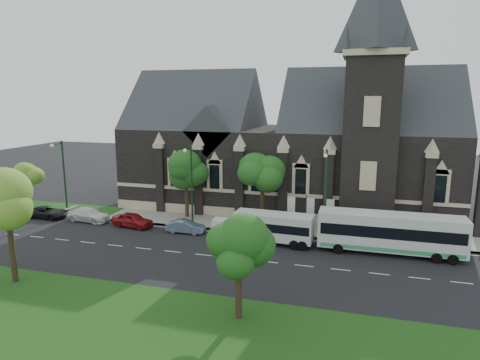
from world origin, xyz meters
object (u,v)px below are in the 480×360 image
(tree_park_east, at_px, (242,249))
(tree_walk_far, at_px, (28,171))
(car_far_grey, at_px, (14,209))
(street_lamp_far, at_px, (63,174))
(banner_flag_right, at_px, (328,212))
(street_lamp_mid, at_px, (191,182))
(box_trailer, at_px, (223,225))
(tree_walk_left, at_px, (188,169))
(street_lamp_near, at_px, (325,189))
(shuttle_bus, at_px, (274,226))
(tour_coach, at_px, (390,232))
(car_far_red, at_px, (133,220))
(car_far_black, at_px, (48,212))
(car_far_white, at_px, (89,215))
(tree_walk_right, at_px, (265,173))
(sedan, at_px, (186,226))
(banner_flag_left, at_px, (290,209))
(banner_flag_center, at_px, (309,210))
(tree_park_near, at_px, (11,200))

(tree_park_east, relative_size, tree_walk_far, 1.00)
(car_far_grey, bearing_deg, tree_park_east, -119.54)
(street_lamp_far, relative_size, banner_flag_right, 2.25)
(street_lamp_mid, xyz_separation_m, box_trailer, (3.82, -0.92, -4.23))
(tree_walk_left, height_order, tree_walk_far, tree_walk_left)
(street_lamp_near, distance_m, shuttle_bus, 6.14)
(tree_walk_left, height_order, banner_flag_right, tree_walk_left)
(street_lamp_near, height_order, tour_coach, street_lamp_near)
(car_far_red, bearing_deg, banner_flag_right, -72.98)
(tree_walk_far, distance_m, car_far_grey, 5.73)
(street_lamp_mid, distance_m, box_trailer, 5.78)
(tree_park_east, height_order, car_far_black, tree_park_east)
(car_far_white, bearing_deg, street_lamp_mid, -80.77)
(tree_walk_right, relative_size, banner_flag_right, 1.95)
(street_lamp_mid, distance_m, car_far_white, 13.07)
(street_lamp_near, xyz_separation_m, shuttle_bus, (-4.57, -2.26, -3.42))
(street_lamp_far, height_order, sedan, street_lamp_far)
(street_lamp_mid, distance_m, street_lamp_far, 16.00)
(car_far_black, bearing_deg, car_far_red, -91.27)
(car_far_red, bearing_deg, car_far_white, 92.37)
(shuttle_bus, distance_m, box_trailer, 5.82)
(tree_walk_far, height_order, car_far_white, tree_walk_far)
(tree_walk_far, xyz_separation_m, car_far_red, (17.48, -4.54, -3.83))
(banner_flag_left, bearing_deg, sedan, -160.73)
(shuttle_bus, bearing_deg, banner_flag_left, 81.45)
(banner_flag_left, bearing_deg, tree_park_east, -90.35)
(tree_walk_right, bearing_deg, shuttle_bus, -69.32)
(street_lamp_mid, relative_size, banner_flag_center, 2.25)
(street_lamp_far, distance_m, banner_flag_left, 26.50)
(tree_walk_far, distance_m, box_trailer, 28.18)
(box_trailer, bearing_deg, car_far_grey, 176.72)
(banner_flag_center, height_order, car_far_white, banner_flag_center)
(tree_walk_right, relative_size, tour_coach, 0.62)
(tree_park_near, xyz_separation_m, banner_flag_right, (22.06, 17.77, -4.03))
(banner_flag_left, height_order, box_trailer, banner_flag_left)
(tree_walk_far, height_order, shuttle_bus, tree_walk_far)
(banner_flag_center, bearing_deg, banner_flag_right, 0.00)
(car_far_black, bearing_deg, banner_flag_center, -83.50)
(tree_walk_right, height_order, banner_flag_right, tree_walk_right)
(tree_park_east, distance_m, street_lamp_near, 16.86)
(shuttle_bus, bearing_deg, street_lamp_far, 177.98)
(box_trailer, xyz_separation_m, car_far_black, (-21.60, -0.09, -0.21))
(shuttle_bus, height_order, car_far_grey, shuttle_bus)
(tree_walk_right, xyz_separation_m, car_far_white, (-19.50, -4.51, -5.07))
(tree_walk_right, distance_m, tour_coach, 14.55)
(tree_walk_left, xyz_separation_m, box_trailer, (5.62, -4.53, -4.85))
(tree_walk_left, bearing_deg, sedan, -71.27)
(street_lamp_mid, xyz_separation_m, banner_flag_center, (12.29, 1.91, -2.73))
(tree_park_near, height_order, sedan, tree_park_near)
(tree_walk_right, bearing_deg, street_lamp_mid, -153.35)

